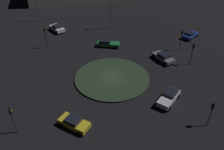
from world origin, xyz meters
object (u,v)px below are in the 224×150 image
(car_blue, at_px, (190,35))
(traffic_light_west, at_px, (12,116))
(car_green, at_px, (108,43))
(car_silver, at_px, (169,97))
(car_yellow, at_px, (74,123))
(traffic_light_south, at_px, (212,110))
(car_grey, at_px, (163,57))
(car_white, at_px, (57,28))
(traffic_light_north, at_px, (46,34))
(streetlamp_northeast, at_px, (110,4))
(traffic_light_east, at_px, (182,36))
(traffic_light_east_near, at_px, (192,50))

(car_blue, height_order, traffic_light_west, traffic_light_west)
(car_green, bearing_deg, traffic_light_west, -106.97)
(car_silver, bearing_deg, car_yellow, -33.38)
(traffic_light_west, bearing_deg, traffic_light_south, -41.65)
(car_grey, bearing_deg, car_green, -150.34)
(car_white, xyz_separation_m, traffic_light_north, (-4.62, -6.43, 2.18))
(car_grey, relative_size, car_white, 0.99)
(car_yellow, xyz_separation_m, traffic_light_west, (-6.21, 2.98, 2.13))
(car_green, bearing_deg, streetlamp_northeast, 95.24)
(traffic_light_south, bearing_deg, car_green, -18.45)
(traffic_light_south, bearing_deg, traffic_light_east, -53.31)
(car_yellow, relative_size, traffic_light_west, 1.07)
(streetlamp_northeast, bearing_deg, car_yellow, -131.47)
(car_yellow, relative_size, traffic_light_north, 1.02)
(car_silver, distance_m, traffic_light_west, 20.38)
(car_blue, distance_m, traffic_light_south, 25.68)
(traffic_light_west, distance_m, streetlamp_northeast, 33.32)
(traffic_light_east_near, relative_size, streetlamp_northeast, 0.48)
(car_grey, bearing_deg, car_silver, -38.54)
(car_blue, bearing_deg, car_yellow, -175.78)
(car_blue, xyz_separation_m, car_white, (-22.51, 19.00, 0.07))
(car_grey, relative_size, traffic_light_north, 1.03)
(traffic_light_east, bearing_deg, car_yellow, 12.21)
(traffic_light_east_near, xyz_separation_m, streetlamp_northeast, (-3.04, 20.96, 2.93))
(car_green, distance_m, car_blue, 18.07)
(car_yellow, distance_m, traffic_light_east_near, 23.52)
(car_blue, bearing_deg, traffic_light_south, -146.52)
(car_blue, xyz_separation_m, traffic_light_east_near, (-8.49, -7.36, 2.18))
(car_green, bearing_deg, car_silver, -53.50)
(car_yellow, height_order, streetlamp_northeast, streetlamp_northeast)
(car_grey, xyz_separation_m, streetlamp_northeast, (-0.08, 17.40, 5.05))
(traffic_light_west, relative_size, streetlamp_northeast, 0.47)
(car_yellow, xyz_separation_m, car_green, (14.92, 15.74, 0.02))
(streetlamp_northeast, bearing_deg, traffic_light_east_near, -81.74)
(traffic_light_north, bearing_deg, car_yellow, -29.22)
(car_green, distance_m, traffic_light_south, 24.79)
(car_white, relative_size, traffic_light_north, 1.04)
(car_yellow, distance_m, car_silver, 13.49)
(car_white, xyz_separation_m, traffic_light_east_near, (14.03, -26.35, 2.11))
(car_grey, distance_m, traffic_light_east, 5.98)
(traffic_light_east, bearing_deg, car_blue, -158.82)
(traffic_light_south, distance_m, traffic_light_west, 23.41)
(car_white, bearing_deg, car_yellow, -23.73)
(car_blue, bearing_deg, car_silver, -158.57)
(traffic_light_west, bearing_deg, car_green, 20.12)
(car_grey, distance_m, car_silver, 11.25)
(traffic_light_east, distance_m, traffic_light_east_near, 5.35)
(car_yellow, height_order, traffic_light_north, traffic_light_north)
(streetlamp_northeast, bearing_deg, car_white, 153.84)
(car_green, xyz_separation_m, traffic_light_east_near, (8.41, -13.74, 2.17))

